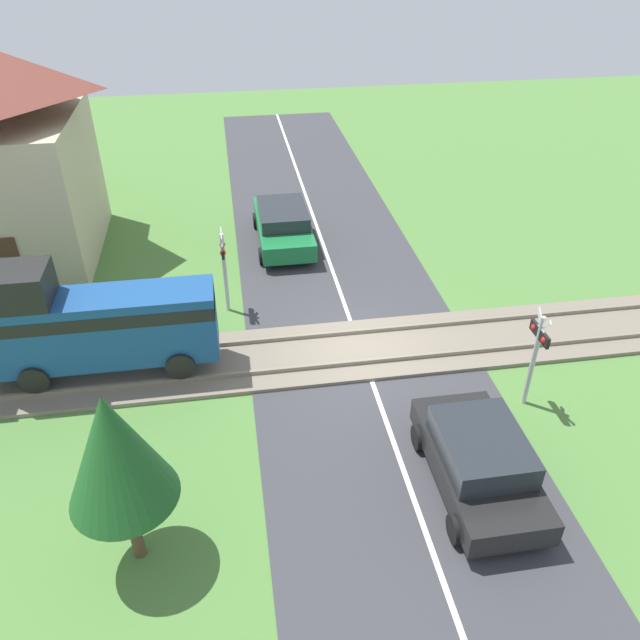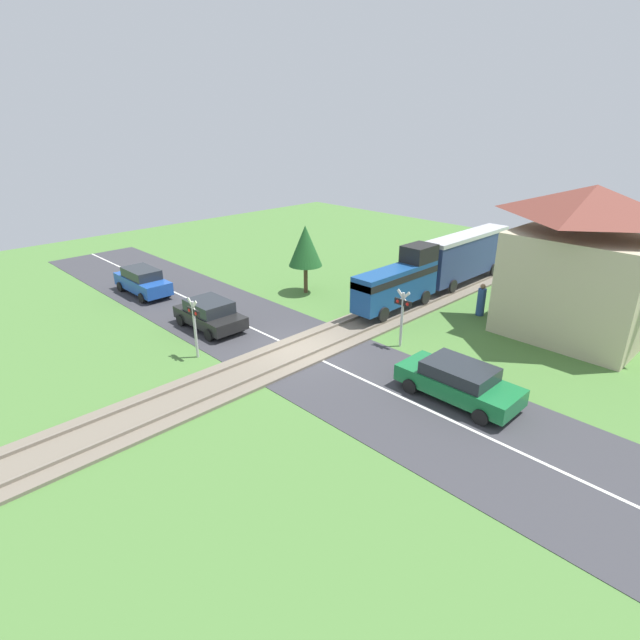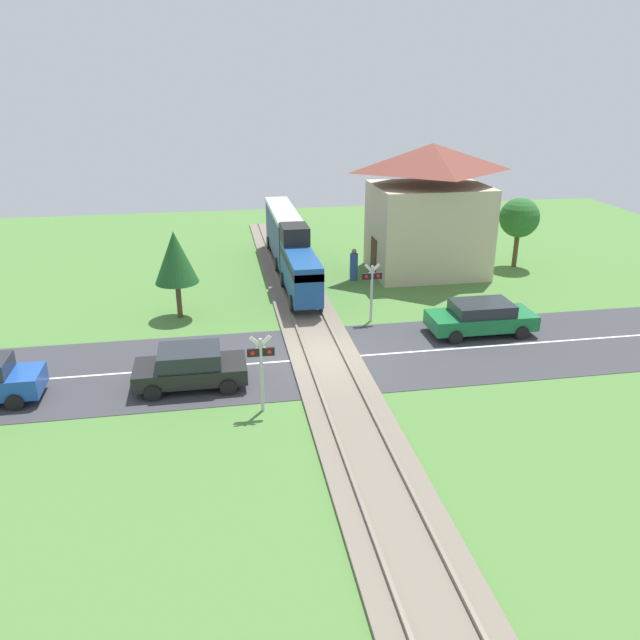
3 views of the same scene
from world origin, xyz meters
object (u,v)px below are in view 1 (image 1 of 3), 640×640
(pedestrian_by_station, at_px, (20,295))
(crossing_signal_east_approach, at_px, (224,260))
(car_far_side, at_px, (283,224))
(station_building, at_px, (8,161))
(car_near_crossing, at_px, (479,459))
(crossing_signal_west_approach, at_px, (537,347))

(pedestrian_by_station, bearing_deg, crossing_signal_east_approach, -95.46)
(car_far_side, relative_size, station_building, 0.64)
(car_near_crossing, xyz_separation_m, station_building, (12.91, 11.99, 2.71))
(car_near_crossing, height_order, crossing_signal_east_approach, crossing_signal_east_approach)
(car_near_crossing, bearing_deg, pedestrian_by_station, 52.85)
(pedestrian_by_station, bearing_deg, crossing_signal_west_approach, -114.53)
(car_near_crossing, xyz_separation_m, car_far_side, (12.32, 2.88, -0.01))
(car_far_side, distance_m, crossing_signal_east_approach, 4.98)
(crossing_signal_west_approach, xyz_separation_m, station_building, (10.52, 14.22, 1.71))
(car_far_side, height_order, crossing_signal_west_approach, crossing_signal_west_approach)
(crossing_signal_west_approach, relative_size, crossing_signal_east_approach, 1.00)
(crossing_signal_east_approach, bearing_deg, car_far_side, -27.17)
(car_near_crossing, xyz_separation_m, crossing_signal_west_approach, (2.39, -2.23, 1.00))
(crossing_signal_west_approach, height_order, station_building, station_building)
(car_near_crossing, height_order, car_far_side, car_near_crossing)
(car_near_crossing, relative_size, car_far_side, 0.87)
(crossing_signal_west_approach, xyz_separation_m, crossing_signal_east_approach, (5.58, 7.33, 0.00))
(crossing_signal_west_approach, bearing_deg, station_building, 53.51)
(crossing_signal_east_approach, height_order, station_building, station_building)
(car_near_crossing, height_order, crossing_signal_west_approach, crossing_signal_west_approach)
(car_far_side, distance_m, station_building, 9.53)
(crossing_signal_west_approach, bearing_deg, crossing_signal_east_approach, 52.70)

